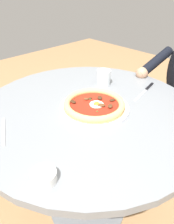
{
  "coord_description": "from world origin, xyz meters",
  "views": [
    {
      "loc": [
        -0.56,
        0.55,
        1.21
      ],
      "look_at": [
        -0.01,
        0.01,
        0.71
      ],
      "focal_mm": 33.16,
      "sensor_mm": 36.0,
      "label": 1
    }
  ],
  "objects_px": {
    "dining_table": "(88,134)",
    "water_glass": "(104,78)",
    "steak_knife": "(147,89)",
    "ramekin_capers": "(44,176)",
    "fork_utensil": "(4,131)",
    "pizza_on_plate": "(94,105)"
  },
  "relations": [
    {
      "from": "ramekin_capers",
      "to": "pizza_on_plate",
      "type": "bearing_deg",
      "value": -65.95
    },
    {
      "from": "steak_knife",
      "to": "ramekin_capers",
      "type": "bearing_deg",
      "value": 98.64
    },
    {
      "from": "water_glass",
      "to": "steak_knife",
      "type": "distance_m",
      "value": 0.23
    },
    {
      "from": "dining_table",
      "to": "fork_utensil",
      "type": "distance_m",
      "value": 0.39
    },
    {
      "from": "water_glass",
      "to": "fork_utensil",
      "type": "relative_size",
      "value": 0.48
    },
    {
      "from": "dining_table",
      "to": "steak_knife",
      "type": "relative_size",
      "value": 4.42
    },
    {
      "from": "steak_knife",
      "to": "ramekin_capers",
      "type": "relative_size",
      "value": 3.04
    },
    {
      "from": "ramekin_capers",
      "to": "fork_utensil",
      "type": "distance_m",
      "value": 0.29
    },
    {
      "from": "water_glass",
      "to": "steak_knife",
      "type": "bearing_deg",
      "value": -150.22
    },
    {
      "from": "dining_table",
      "to": "ramekin_capers",
      "type": "xyz_separation_m",
      "value": [
        -0.2,
        0.37,
        0.17
      ]
    },
    {
      "from": "dining_table",
      "to": "fork_utensil",
      "type": "relative_size",
      "value": 6.08
    },
    {
      "from": "fork_utensil",
      "to": "pizza_on_plate",
      "type": "bearing_deg",
      "value": -109.14
    },
    {
      "from": "pizza_on_plate",
      "to": "fork_utensil",
      "type": "height_order",
      "value": "pizza_on_plate"
    },
    {
      "from": "water_glass",
      "to": "steak_knife",
      "type": "xyz_separation_m",
      "value": [
        -0.2,
        -0.11,
        -0.03
      ]
    },
    {
      "from": "water_glass",
      "to": "ramekin_capers",
      "type": "distance_m",
      "value": 0.67
    },
    {
      "from": "dining_table",
      "to": "steak_knife",
      "type": "xyz_separation_m",
      "value": [
        -0.09,
        -0.34,
        0.16
      ]
    },
    {
      "from": "fork_utensil",
      "to": "water_glass",
      "type": "bearing_deg",
      "value": -88.78
    },
    {
      "from": "dining_table",
      "to": "fork_utensil",
      "type": "xyz_separation_m",
      "value": [
        0.1,
        0.35,
        0.16
      ]
    },
    {
      "from": "dining_table",
      "to": "water_glass",
      "type": "relative_size",
      "value": 12.54
    },
    {
      "from": "dining_table",
      "to": "water_glass",
      "type": "xyz_separation_m",
      "value": [
        0.11,
        -0.23,
        0.19
      ]
    },
    {
      "from": "pizza_on_plate",
      "to": "water_glass",
      "type": "distance_m",
      "value": 0.25
    },
    {
      "from": "pizza_on_plate",
      "to": "steak_knife",
      "type": "distance_m",
      "value": 0.33
    }
  ]
}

